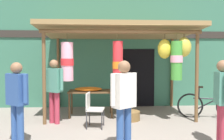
{
  "coord_description": "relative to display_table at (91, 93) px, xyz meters",
  "views": [
    {
      "loc": [
        -0.33,
        -5.82,
        1.64
      ],
      "look_at": [
        0.06,
        1.07,
        1.33
      ],
      "focal_mm": 37.45,
      "sensor_mm": 36.0,
      "label": 1
    }
  ],
  "objects": [
    {
      "name": "customer_foreground",
      "position": [
        -1.32,
        -2.29,
        0.28
      ],
      "size": [
        0.49,
        0.42,
        1.59
      ],
      "color": "#2D5193",
      "rests_on": "ground_plane"
    },
    {
      "name": "shop_facade",
      "position": [
        0.56,
        1.43,
        1.36
      ],
      "size": [
        12.24,
        0.29,
        4.04
      ],
      "color": "#387056",
      "rests_on": "ground_plane"
    },
    {
      "name": "market_stall_canopy",
      "position": [
        0.89,
        -0.01,
        1.59
      ],
      "size": [
        4.43,
        2.57,
        2.61
      ],
      "color": "brown",
      "rests_on": "ground_plane"
    },
    {
      "name": "wicker_basket_by_table",
      "position": [
        1.06,
        -0.55,
        -0.53
      ],
      "size": [
        0.56,
        0.56,
        0.24
      ],
      "primitive_type": "cylinder",
      "color": "brown",
      "rests_on": "ground_plane"
    },
    {
      "name": "parked_bicycle",
      "position": [
        3.31,
        -0.47,
        -0.31
      ],
      "size": [
        1.7,
        0.58,
        0.92
      ],
      "color": "black",
      "rests_on": "ground_plane"
    },
    {
      "name": "vendor_in_orange",
      "position": [
        2.53,
        -2.57,
        0.3
      ],
      "size": [
        0.3,
        0.58,
        1.63
      ],
      "color": "#B23347",
      "rests_on": "ground_plane"
    },
    {
      "name": "flower_heap_on_table",
      "position": [
        -0.06,
        -0.03,
        0.13
      ],
      "size": [
        0.8,
        0.56,
        0.1
      ],
      "color": "orange",
      "rests_on": "display_table"
    },
    {
      "name": "folding_chair",
      "position": [
        0.07,
        -1.17,
        -0.15
      ],
      "size": [
        0.45,
        0.45,
        0.84
      ],
      "color": "beige",
      "rests_on": "ground_plane"
    },
    {
      "name": "display_table",
      "position": [
        0.0,
        0.0,
        0.0
      ],
      "size": [
        1.28,
        0.7,
        0.74
      ],
      "color": "brown",
      "rests_on": "ground_plane"
    },
    {
      "name": "ground_plane",
      "position": [
        0.56,
        -0.94,
        -0.66
      ],
      "size": [
        30.0,
        30.0,
        0.0
      ],
      "primitive_type": "plane",
      "color": "gray"
    },
    {
      "name": "passerby_at_right",
      "position": [
        -0.91,
        -0.75,
        0.31
      ],
      "size": [
        0.51,
        0.41,
        1.64
      ],
      "color": "#B23347",
      "rests_on": "ground_plane"
    },
    {
      "name": "shopper_by_bananas",
      "position": [
        0.67,
        -2.72,
        0.3
      ],
      "size": [
        0.49,
        0.42,
        1.62
      ],
      "color": "#2D5193",
      "rests_on": "ground_plane"
    }
  ]
}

